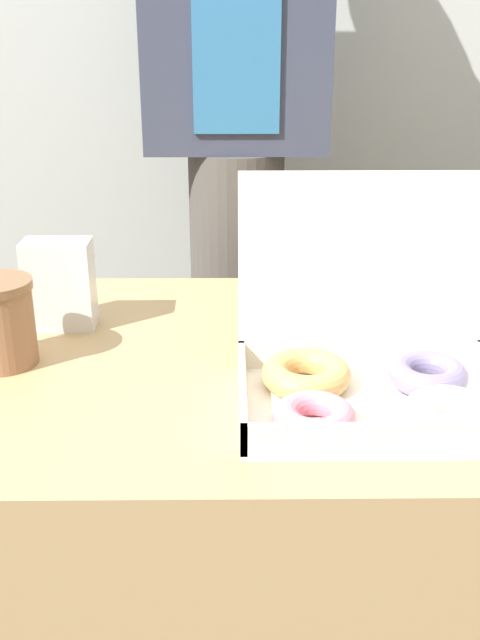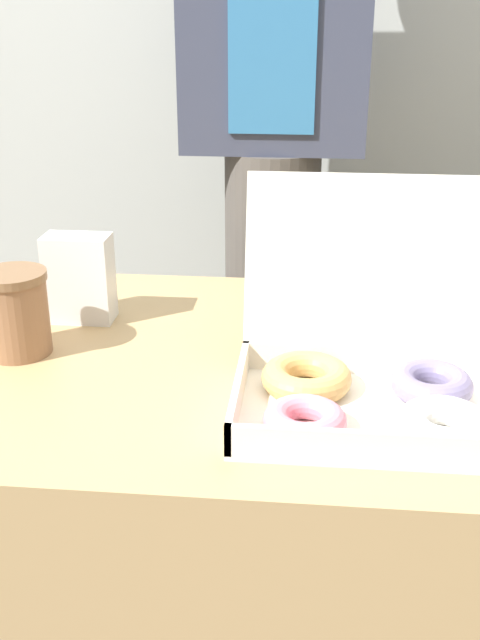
# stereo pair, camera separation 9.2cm
# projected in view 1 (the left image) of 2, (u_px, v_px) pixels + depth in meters

# --- Properties ---
(table) EXTENTS (1.06, 0.66, 0.73)m
(table) POSITION_uv_depth(u_px,v_px,m) (308.00, 563.00, 1.20)
(table) COLOR tan
(table) RESTS_ON ground_plane
(donut_box) EXTENTS (0.33, 0.30, 0.26)m
(donut_box) POSITION_uv_depth(u_px,v_px,m) (371.00, 371.00, 0.92)
(donut_box) COLOR white
(donut_box) RESTS_ON table
(coffee_cup) EXTENTS (0.10, 0.10, 0.12)m
(coffee_cup) POSITION_uv_depth(u_px,v_px,m) (0.00, 322.00, 1.01)
(coffee_cup) COLOR #8C6042
(coffee_cup) RESTS_ON table
(napkin_holder) EXTENTS (0.10, 0.06, 0.14)m
(napkin_holder) POSITION_uv_depth(u_px,v_px,m) (60.00, 285.00, 1.13)
(napkin_holder) COLOR silver
(napkin_holder) RESTS_ON table
(person_customer) EXTENTS (0.36, 0.20, 1.70)m
(person_customer) POSITION_uv_depth(u_px,v_px,m) (236.00, 142.00, 1.52)
(person_customer) COLOR #4C4742
(person_customer) RESTS_ON ground_plane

